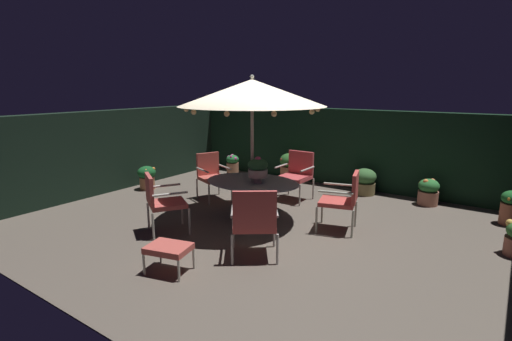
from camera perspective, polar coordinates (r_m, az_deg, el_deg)
The scene contains 18 objects.
ground_plane at distance 6.85m, azimuth 1.21°, elevation -7.92°, with size 8.61×6.97×0.02m, color #5F554B.
hedge_backdrop_rear at distance 9.49m, azimuth 12.46°, elevation 3.37°, with size 8.61×0.30×1.84m, color black.
hedge_backdrop_left at distance 9.49m, azimuth -20.19°, elevation 2.88°, with size 0.30×6.97×1.84m, color black.
patio_dining_table at distance 6.84m, azimuth -0.56°, elevation -2.55°, with size 1.76×1.33×0.72m.
patio_umbrella at distance 6.61m, azimuth -0.59°, elevation 11.44°, with size 2.53×2.53×2.56m.
centerpiece_planter at distance 6.64m, azimuth 0.27°, elevation 0.37°, with size 0.35×0.35×0.46m.
patio_chair_north at distance 6.49m, azimuth 12.91°, elevation -3.85°, with size 0.73×0.70×1.01m.
patio_chair_northeast at distance 8.17m, azimuth 6.07°, elevation -0.24°, with size 0.65×0.63×1.01m.
patio_chair_east at distance 8.21m, azimuth -6.60°, elevation -0.40°, with size 0.78×0.75×0.97m.
patio_chair_southeast at distance 6.43m, azimuth -13.92°, elevation -4.13°, with size 0.81×0.81×0.99m.
patio_chair_south at distance 5.31m, azimuth -0.24°, elevation -7.26°, with size 0.88×0.87×1.03m.
ottoman_footrest at distance 5.18m, azimuth -12.85°, elevation -11.31°, with size 0.63×0.53×0.37m.
potted_plant_right_near at distance 8.54m, azimuth 24.21°, elevation -2.84°, with size 0.40×0.40×0.55m.
potted_plant_back_right at distance 9.30m, azimuth -15.89°, elevation -0.86°, with size 0.42×0.42×0.55m.
potted_plant_back_center at distance 9.60m, azimuth 5.07°, elevation 0.48°, with size 0.52×0.52×0.74m.
potted_plant_right_far at distance 8.03m, azimuth 33.70°, elevation -4.53°, with size 0.36×0.36×0.61m.
potted_plant_left_near at distance 10.45m, azimuth -3.50°, elevation 0.95°, with size 0.35×0.34×0.56m.
potted_plant_back_left at distance 8.89m, azimuth 15.80°, elevation -1.53°, with size 0.50×0.50×0.58m.
Camera 1 is at (3.54, -5.35, 2.38)m, focal length 26.95 mm.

